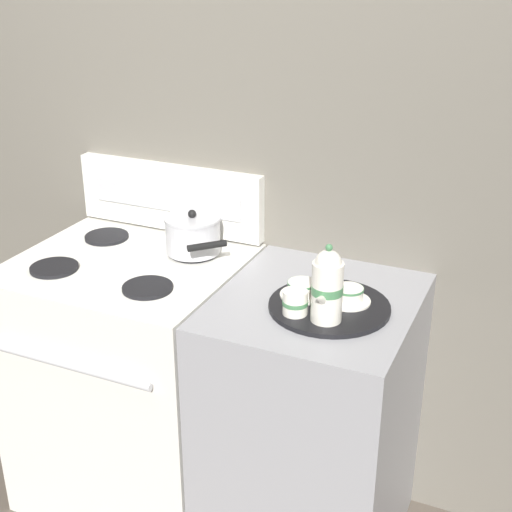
% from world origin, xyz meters
% --- Properties ---
extents(ground_plane, '(6.00, 6.00, 0.00)m').
position_xyz_m(ground_plane, '(0.00, 0.00, 0.00)').
color(ground_plane, brown).
extents(wall_back, '(6.00, 0.05, 2.20)m').
position_xyz_m(wall_back, '(0.00, 0.35, 1.10)').
color(wall_back, '#666056').
rests_on(wall_back, ground).
extents(stove, '(0.73, 0.67, 0.94)m').
position_xyz_m(stove, '(-0.30, -0.00, 0.46)').
color(stove, silver).
rests_on(stove, ground).
extents(control_panel, '(0.72, 0.05, 0.24)m').
position_xyz_m(control_panel, '(-0.30, 0.30, 1.06)').
color(control_panel, silver).
rests_on(control_panel, stove).
extents(side_counter, '(0.58, 0.65, 0.93)m').
position_xyz_m(side_counter, '(0.37, 0.00, 0.46)').
color(side_counter, '#939399').
rests_on(side_counter, ground).
extents(saucepan, '(0.26, 0.26, 0.15)m').
position_xyz_m(saucepan, '(-0.12, 0.14, 1.00)').
color(saucepan, '#B7B7BC').
rests_on(saucepan, stove).
extents(serving_tray, '(0.35, 0.35, 0.01)m').
position_xyz_m(serving_tray, '(0.43, -0.04, 0.93)').
color(serving_tray, black).
rests_on(serving_tray, side_counter).
extents(teapot, '(0.09, 0.14, 0.23)m').
position_xyz_m(teapot, '(0.45, -0.13, 1.05)').
color(teapot, white).
rests_on(teapot, serving_tray).
extents(teacup_left, '(0.13, 0.13, 0.05)m').
position_xyz_m(teacup_left, '(0.47, -0.00, 0.96)').
color(teacup_left, white).
rests_on(teacup_left, serving_tray).
extents(teacup_right, '(0.13, 0.13, 0.05)m').
position_xyz_m(teacup_right, '(0.33, -0.02, 0.96)').
color(teacup_right, white).
rests_on(teacup_right, serving_tray).
extents(creamer_jug, '(0.07, 0.07, 0.07)m').
position_xyz_m(creamer_jug, '(0.35, -0.13, 0.98)').
color(creamer_jug, white).
rests_on(creamer_jug, serving_tray).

